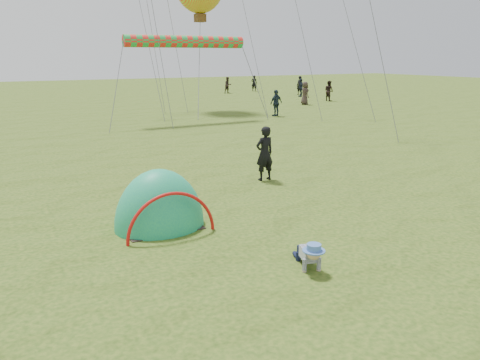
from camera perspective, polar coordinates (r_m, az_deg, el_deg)
ground at (r=8.70m, az=8.78°, el=-9.47°), size 140.00×140.00×0.00m
crawling_toddler at (r=8.24m, az=8.49°, el=-8.87°), size 0.68×0.82×0.54m
popup_tent at (r=10.31m, az=-9.71°, el=-5.57°), size 1.97×1.63×2.52m
standing_adult at (r=13.72m, az=3.02°, el=3.25°), size 0.60×0.41×1.60m
crowd_person_0 at (r=45.38m, az=7.28°, el=11.37°), size 0.57×0.72×1.74m
crowd_person_1 at (r=39.43m, az=10.78°, el=10.63°), size 0.70×0.85×1.63m
crowd_person_2 at (r=43.24m, az=7.42°, el=11.10°), size 0.74×1.02×1.61m
crowd_person_7 at (r=46.95m, az=-1.48°, el=11.49°), size 0.80×0.64×1.58m
crowd_person_8 at (r=28.87m, az=4.43°, el=9.34°), size 1.00×0.58×1.59m
crowd_person_10 at (r=36.16m, az=7.91°, el=10.44°), size 0.66×0.91×1.70m
crowd_person_12 at (r=49.80m, az=1.73°, el=11.71°), size 0.70×0.68×1.62m
rainbow_tube_kite at (r=26.45m, az=-6.63°, el=16.41°), size 6.78×0.64×0.64m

